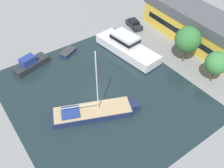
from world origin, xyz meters
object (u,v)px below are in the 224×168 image
at_px(motor_cruiser, 127,47).
at_px(quay_tree_near_building, 217,63).
at_px(quay_tree_by_water, 188,39).
at_px(warehouse_building, 195,25).
at_px(small_dinghy, 68,52).
at_px(sailboat_moored, 93,112).
at_px(cabin_boat, 30,64).
at_px(parked_car, 134,24).

bearing_deg(motor_cruiser, quay_tree_near_building, -72.44).
xyz_separation_m(quay_tree_near_building, quay_tree_by_water, (-6.35, 0.33, 0.80)).
distance_m(warehouse_building, small_dinghy, 24.97).
xyz_separation_m(sailboat_moored, cabin_boat, (-15.28, -3.10, 0.28)).
bearing_deg(small_dinghy, sailboat_moored, 139.31).
height_order(quay_tree_by_water, parked_car, quay_tree_by_water).
relative_size(motor_cruiser, small_dinghy, 3.73).
bearing_deg(parked_car, warehouse_building, 131.61).
relative_size(warehouse_building, cabin_boat, 3.57).
relative_size(quay_tree_by_water, parked_car, 1.45).
height_order(warehouse_building, sailboat_moored, sailboat_moored).
relative_size(warehouse_building, quay_tree_near_building, 4.27).
bearing_deg(small_dinghy, parked_car, -114.33).
xyz_separation_m(quay_tree_by_water, cabin_boat, (-14.12, -22.86, -3.72)).
bearing_deg(quay_tree_by_water, small_dinghy, -131.99).
bearing_deg(parked_car, small_dinghy, 11.04).
height_order(warehouse_building, motor_cruiser, warehouse_building).
distance_m(parked_car, sailboat_moored, 25.55).
bearing_deg(warehouse_building, quay_tree_by_water, -56.93).
xyz_separation_m(sailboat_moored, small_dinghy, (-15.24, 4.11, -0.23)).
bearing_deg(cabin_boat, quay_tree_near_building, 32.85).
height_order(quay_tree_near_building, small_dinghy, quay_tree_near_building).
relative_size(warehouse_building, motor_cruiser, 1.74).
xyz_separation_m(parked_car, cabin_boat, (0.32, -23.33, 0.02)).
relative_size(warehouse_building, parked_car, 5.09).
relative_size(warehouse_building, sailboat_moored, 1.93).
height_order(sailboat_moored, small_dinghy, sailboat_moored).
relative_size(parked_car, small_dinghy, 1.28).
relative_size(quay_tree_by_water, small_dinghy, 1.84).
xyz_separation_m(quay_tree_near_building, small_dinghy, (-20.43, -15.32, -3.42)).
relative_size(quay_tree_by_water, sailboat_moored, 0.55).
bearing_deg(sailboat_moored, quay_tree_near_building, 98.55).
bearing_deg(quay_tree_near_building, small_dinghy, -143.14).
bearing_deg(sailboat_moored, warehouse_building, 124.30).
height_order(small_dinghy, cabin_boat, cabin_boat).
distance_m(sailboat_moored, motor_cruiser, 15.96).
height_order(motor_cruiser, small_dinghy, motor_cruiser).
relative_size(warehouse_building, small_dinghy, 6.49).
relative_size(sailboat_moored, motor_cruiser, 0.90).
relative_size(quay_tree_by_water, cabin_boat, 1.01).
bearing_deg(small_dinghy, quay_tree_near_building, -168.74).
relative_size(quay_tree_near_building, quay_tree_by_water, 0.83).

